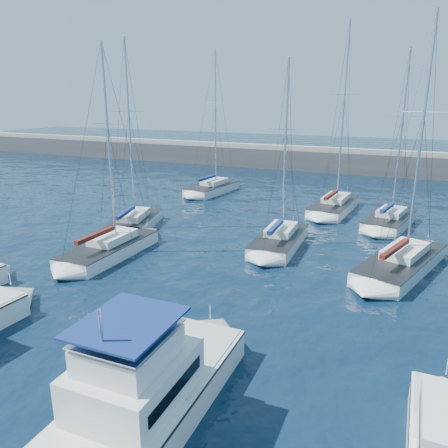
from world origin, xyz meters
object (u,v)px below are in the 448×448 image
at_px(sailboat_back_a, 212,188).
at_px(sailboat_back_b, 334,206).
at_px(sailboat_mid_a, 132,224).
at_px(motor_yacht_stbd_inner, 147,389).
at_px(sailboat_back_c, 389,221).
at_px(sailboat_mid_b, 110,249).
at_px(sailboat_mid_c, 279,240).
at_px(sailboat_mid_d, 401,263).

xyz_separation_m(sailboat_back_a, sailboat_back_b, (14.75, -3.00, 0.01)).
bearing_deg(sailboat_mid_a, sailboat_back_b, 26.95).
height_order(motor_yacht_stbd_inner, sailboat_back_b, sailboat_back_b).
height_order(sailboat_back_b, sailboat_back_c, sailboat_back_b).
height_order(sailboat_mid_b, sailboat_back_a, sailboat_back_a).
relative_size(motor_yacht_stbd_inner, sailboat_mid_b, 0.61).
relative_size(sailboat_mid_a, sailboat_mid_c, 1.13).
distance_m(sailboat_mid_d, sailboat_back_b, 15.36).
bearing_deg(sailboat_mid_a, sailboat_mid_c, -11.03).
height_order(sailboat_mid_a, sailboat_back_c, sailboat_mid_a).
bearing_deg(sailboat_back_c, sailboat_mid_b, -127.60).
bearing_deg(motor_yacht_stbd_inner, sailboat_mid_b, 131.42).
bearing_deg(sailboat_mid_d, sailboat_mid_c, -171.48).
distance_m(sailboat_back_a, sailboat_back_b, 15.05).
xyz_separation_m(motor_yacht_stbd_inner, sailboat_back_b, (1.22, 32.07, -0.58)).
xyz_separation_m(sailboat_mid_a, sailboat_back_a, (0.08, 16.33, 0.01)).
distance_m(motor_yacht_stbd_inner, sailboat_back_c, 29.36).
xyz_separation_m(sailboat_mid_a, sailboat_mid_b, (2.06, -5.82, -0.01)).
bearing_deg(motor_yacht_stbd_inner, sailboat_mid_c, 92.05).
relative_size(sailboat_mid_b, sailboat_back_b, 0.82).
bearing_deg(sailboat_mid_a, sailboat_back_c, 11.01).
xyz_separation_m(sailboat_mid_c, sailboat_back_c, (7.42, 8.97, 0.02)).
xyz_separation_m(sailboat_mid_a, sailboat_mid_d, (21.52, -0.50, -0.01)).
bearing_deg(sailboat_back_a, sailboat_back_c, -9.80).
bearing_deg(sailboat_mid_d, sailboat_mid_b, -147.17).
relative_size(motor_yacht_stbd_inner, sailboat_mid_a, 0.57).
bearing_deg(sailboat_mid_c, motor_yacht_stbd_inner, -89.08).
relative_size(motor_yacht_stbd_inner, sailboat_mid_d, 0.56).
height_order(sailboat_mid_a, sailboat_mid_d, sailboat_mid_d).
distance_m(motor_yacht_stbd_inner, sailboat_mid_a, 23.17).
relative_size(sailboat_mid_a, sailboat_back_b, 0.88).
xyz_separation_m(sailboat_mid_a, sailboat_back_b, (14.83, 13.32, 0.02)).
distance_m(sailboat_mid_c, sailboat_mid_d, 8.84).
relative_size(sailboat_mid_d, sailboat_back_b, 0.90).
xyz_separation_m(motor_yacht_stbd_inner, sailboat_mid_c, (-0.82, 19.63, -0.61)).
bearing_deg(sailboat_mid_c, sailboat_mid_d, -10.49).
bearing_deg(motor_yacht_stbd_inner, sailboat_back_b, 87.48).
bearing_deg(sailboat_back_a, sailboat_mid_d, -30.09).
height_order(sailboat_mid_b, sailboat_back_b, sailboat_back_b).
relative_size(sailboat_mid_a, sailboat_back_c, 1.04).
height_order(motor_yacht_stbd_inner, sailboat_mid_c, sailboat_mid_c).
distance_m(sailboat_mid_a, sailboat_back_a, 16.33).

